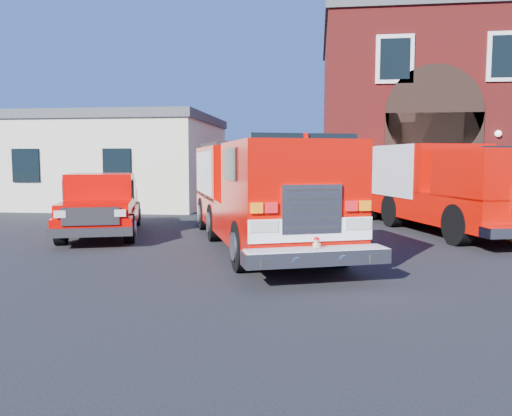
# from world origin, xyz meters

# --- Properties ---
(ground) EXTENTS (100.00, 100.00, 0.00)m
(ground) POSITION_xyz_m (0.00, 0.00, 0.00)
(ground) COLOR black
(ground) RESTS_ON ground
(parking_stripe_mid) EXTENTS (0.12, 3.00, 0.01)m
(parking_stripe_mid) POSITION_xyz_m (6.50, 4.00, 0.00)
(parking_stripe_mid) COLOR yellow
(parking_stripe_mid) RESTS_ON ground
(parking_stripe_far) EXTENTS (0.12, 3.00, 0.01)m
(parking_stripe_far) POSITION_xyz_m (6.50, 7.00, 0.00)
(parking_stripe_far) COLOR yellow
(parking_stripe_far) RESTS_ON ground
(fire_station) EXTENTS (15.20, 10.20, 8.45)m
(fire_station) POSITION_xyz_m (8.99, 13.98, 4.25)
(fire_station) COLOR maroon
(fire_station) RESTS_ON ground
(side_building) EXTENTS (10.20, 8.20, 4.35)m
(side_building) POSITION_xyz_m (-9.00, 13.00, 2.20)
(side_building) COLOR beige
(side_building) RESTS_ON ground
(fire_engine) EXTENTS (5.33, 9.21, 2.74)m
(fire_engine) POSITION_xyz_m (-0.35, 2.16, 1.42)
(fire_engine) COLOR black
(fire_engine) RESTS_ON ground
(pickup_truck) EXTENTS (3.62, 5.92, 1.83)m
(pickup_truck) POSITION_xyz_m (-5.21, 3.49, 0.86)
(pickup_truck) COLOR black
(pickup_truck) RESTS_ON ground
(secondary_truck) EXTENTS (4.99, 8.74, 2.71)m
(secondary_truck) POSITION_xyz_m (4.99, 5.76, 1.48)
(secondary_truck) COLOR black
(secondary_truck) RESTS_ON ground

